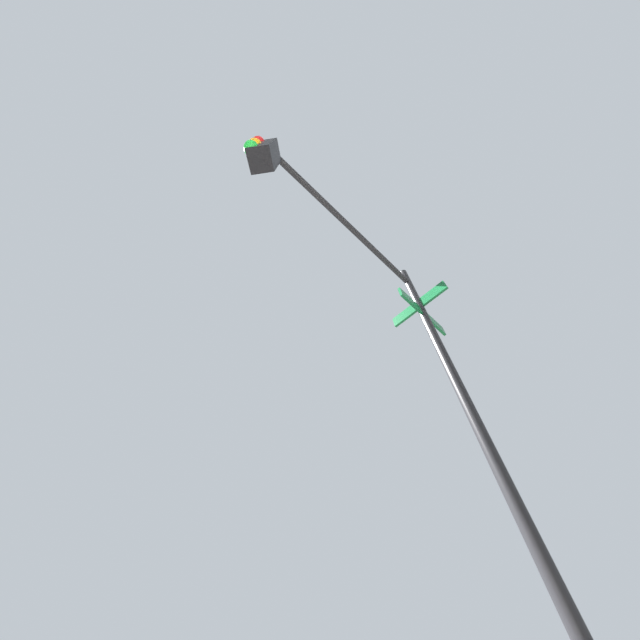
# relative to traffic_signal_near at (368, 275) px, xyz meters

# --- Properties ---
(traffic_signal_near) EXTENTS (2.55, 3.00, 6.37)m
(traffic_signal_near) POSITION_rel_traffic_signal_near_xyz_m (0.00, 0.00, 0.00)
(traffic_signal_near) COLOR black
(traffic_signal_near) RESTS_ON ground_plane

